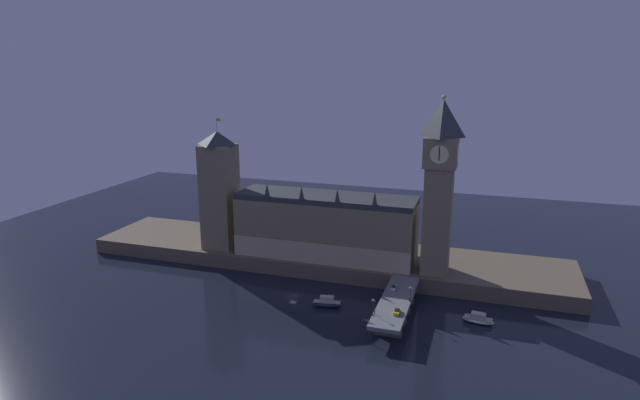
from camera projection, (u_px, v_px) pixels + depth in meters
name	position (u px, v px, depth m)	size (l,w,h in m)	color
ground_plane	(293.00, 296.00, 212.98)	(400.00, 400.00, 0.00)	black
embankment	(323.00, 256.00, 248.08)	(220.00, 42.00, 6.60)	brown
parliament_hall	(326.00, 226.00, 236.26)	(78.93, 23.32, 33.41)	#7F7056
clock_tower	(439.00, 182.00, 211.00)	(13.23, 13.34, 71.97)	#7F7056
victoria_tower	(220.00, 190.00, 244.83)	(14.40, 14.40, 60.18)	#7F7056
bridge	(396.00, 306.00, 194.70)	(10.96, 46.00, 6.78)	slate
car_northbound_lead	(394.00, 288.00, 202.93)	(1.85, 4.35, 1.42)	silver
car_southbound_lead	(397.00, 311.00, 183.40)	(2.10, 4.30, 1.53)	yellow
pedestrian_near_rail	(375.00, 311.00, 182.86)	(0.38, 0.38, 1.80)	black
pedestrian_mid_walk	(409.00, 299.00, 192.72)	(0.38, 0.38, 1.87)	black
street_lamp_near	(373.00, 305.00, 181.19)	(1.34, 0.60, 6.07)	#2D3333
street_lamp_mid	(411.00, 292.00, 191.64)	(1.34, 0.60, 5.91)	#2D3333
boat_upstream	(327.00, 303.00, 203.43)	(12.08, 5.49, 4.39)	#1E2842
boat_downstream	(478.00, 319.00, 191.06)	(11.50, 5.73, 3.72)	white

